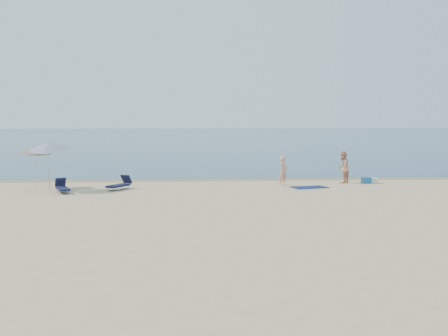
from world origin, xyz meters
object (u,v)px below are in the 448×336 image
Objects in this scene: person_left at (283,171)px; blue_cooler at (366,180)px; person_right at (343,167)px; umbrella_near at (50,146)px.

person_left reaches higher than blue_cooler.
blue_cooler is at bearing 123.48° from person_right.
umbrella_near reaches higher than blue_cooler.
person_left is 4.98m from blue_cooler.
person_right is 3.82× the size of blue_cooler.
person_right reaches higher than blue_cooler.
person_right is (3.56, 1.11, 0.09)m from person_left.
person_left is 0.60× the size of umbrella_near.
person_left is 3.44× the size of blue_cooler.
umbrella_near is at bearing -41.37° from person_right.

